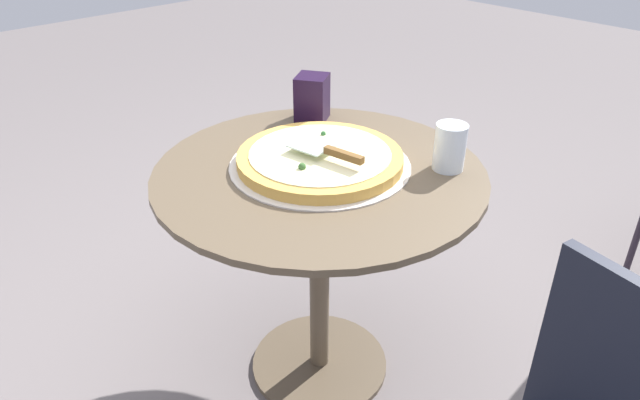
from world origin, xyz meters
name	(u,v)px	position (x,y,z in m)	size (l,w,h in m)	color
ground_plane	(319,364)	(0.00, 0.00, 0.00)	(10.00, 10.00, 0.00)	slate
patio_table	(319,223)	(0.00, 0.00, 0.53)	(0.85, 0.85, 0.69)	brown
pizza_on_tray	(320,159)	(0.01, -0.02, 0.71)	(0.47, 0.47, 0.05)	beige
pizza_server	(327,151)	(-0.02, 0.00, 0.75)	(0.22, 0.09, 0.02)	silver
drinking_cup	(450,147)	(-0.22, -0.24, 0.75)	(0.08, 0.08, 0.12)	silver
napkin_dispenser	(312,98)	(0.25, -0.21, 0.76)	(0.09, 0.09, 0.14)	black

